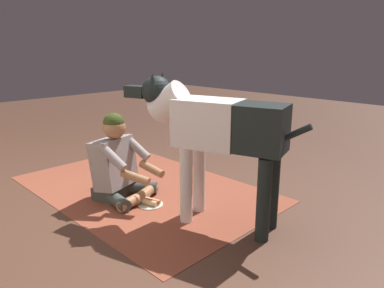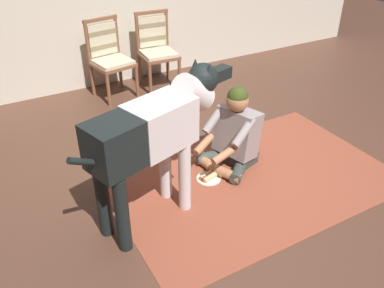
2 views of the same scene
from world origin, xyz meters
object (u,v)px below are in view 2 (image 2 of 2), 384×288
object	(u,v)px
dining_chair_left_of_pair	(109,55)
dining_chair_right_of_pair	(156,46)
hot_dog_on_plate	(209,177)
person_sitting_on_floor	(234,135)
large_dog	(155,132)

from	to	relation	value
dining_chair_left_of_pair	dining_chair_right_of_pair	distance (m)	0.66
dining_chair_right_of_pair	hot_dog_on_plate	bearing A→B (deg)	-103.44
dining_chair_left_of_pair	hot_dog_on_plate	xyz separation A→B (m)	(0.12, -2.25, -0.52)
dining_chair_left_of_pair	person_sitting_on_floor	distance (m)	2.20
hot_dog_on_plate	dining_chair_right_of_pair	bearing A→B (deg)	76.56
dining_chair_right_of_pair	large_dog	xyz separation A→B (m)	(-1.13, -2.43, 0.23)
large_dog	hot_dog_on_plate	bearing A→B (deg)	17.05
large_dog	hot_dog_on_plate	world-z (taller)	large_dog
dining_chair_right_of_pair	large_dog	distance (m)	2.69
person_sitting_on_floor	large_dog	xyz separation A→B (m)	(-0.93, -0.28, 0.44)
person_sitting_on_floor	hot_dog_on_plate	distance (m)	0.46
dining_chair_right_of_pair	person_sitting_on_floor	bearing A→B (deg)	-95.48
dining_chair_right_of_pair	person_sitting_on_floor	size ratio (longest dim) A/B	1.20
person_sitting_on_floor	hot_dog_on_plate	world-z (taller)	person_sitting_on_floor
dining_chair_left_of_pair	large_dog	distance (m)	2.49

